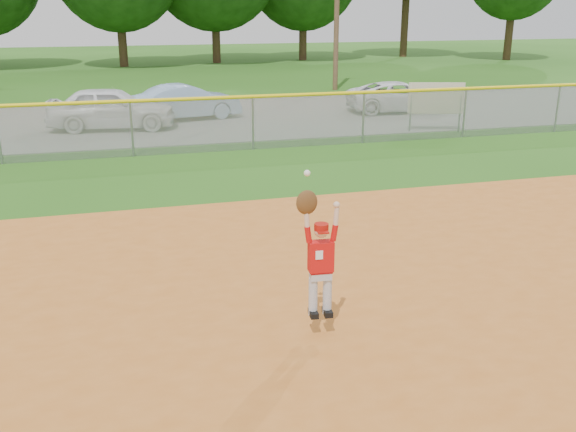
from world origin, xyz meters
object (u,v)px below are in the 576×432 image
at_px(car_white_b, 400,97).
at_px(ballplayer, 319,255).
at_px(sponsor_sign, 436,100).
at_px(car_blue, 187,102).
at_px(car_white_a, 112,108).

relative_size(car_white_b, ballplayer, 2.18).
bearing_deg(car_white_b, sponsor_sign, 175.36).
distance_m(car_blue, car_white_b, 8.05).
height_order(car_white_b, ballplayer, ballplayer).
height_order(sponsor_sign, ballplayer, ballplayer).
relative_size(car_white_a, ballplayer, 2.19).
bearing_deg(car_white_a, ballplayer, -163.81).
bearing_deg(car_white_a, car_white_b, -77.82).
bearing_deg(car_blue, ballplayer, 166.84).
distance_m(car_white_b, sponsor_sign, 4.06).
bearing_deg(ballplayer, car_white_a, 98.67).
relative_size(car_white_a, car_white_b, 1.01).
bearing_deg(car_blue, car_white_b, -104.87).
bearing_deg(ballplayer, car_blue, 88.82).
bearing_deg(car_white_b, car_blue, 91.23).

